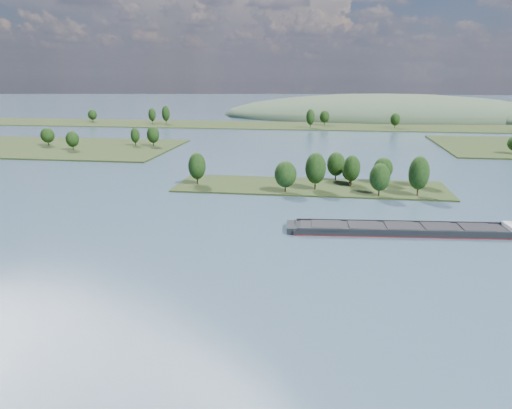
# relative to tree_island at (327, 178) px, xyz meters

# --- Properties ---
(ground) EXTENTS (1800.00, 1800.00, 0.00)m
(ground) POSITION_rel_tree_island_xyz_m (-6.21, -58.82, -4.13)
(ground) COLOR #354A5C
(ground) RESTS_ON ground
(tree_island) EXTENTS (100.00, 30.83, 14.99)m
(tree_island) POSITION_rel_tree_island_xyz_m (0.00, 0.00, 0.00)
(tree_island) COLOR #243216
(tree_island) RESTS_ON ground
(back_shoreline) EXTENTS (900.00, 60.00, 16.03)m
(back_shoreline) POSITION_rel_tree_island_xyz_m (2.19, 221.06, -3.46)
(back_shoreline) COLOR #243216
(back_shoreline) RESTS_ON ground
(hill_west) EXTENTS (320.00, 160.00, 44.00)m
(hill_west) POSITION_rel_tree_island_xyz_m (53.79, 321.18, -4.13)
(hill_west) COLOR #384D35
(hill_west) RESTS_ON ground
(cargo_barge) EXTENTS (74.24, 14.88, 9.98)m
(cargo_barge) POSITION_rel_tree_island_xyz_m (31.65, -48.77, -2.88)
(cargo_barge) COLOR black
(cargo_barge) RESTS_ON ground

